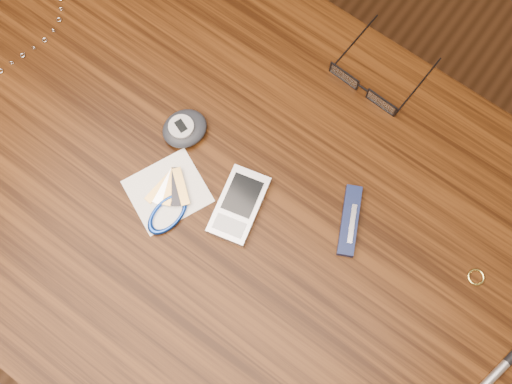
% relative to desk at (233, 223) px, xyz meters
% --- Properties ---
extents(ground, '(3.80, 3.80, 0.00)m').
position_rel_desk_xyz_m(ground, '(0.00, 0.00, -0.65)').
color(ground, '#472814').
rests_on(ground, ground).
extents(desk, '(1.00, 0.70, 0.75)m').
position_rel_desk_xyz_m(desk, '(0.00, 0.00, 0.00)').
color(desk, '#331908').
rests_on(desk, ground).
extents(eyeglasses, '(0.12, 0.13, 0.03)m').
position_rel_desk_xyz_m(eyeglasses, '(0.05, 0.26, 0.11)').
color(eyeglasses, black).
rests_on(eyeglasses, desk).
extents(gold_ring, '(0.03, 0.03, 0.00)m').
position_rel_desk_xyz_m(gold_ring, '(0.33, 0.11, 0.10)').
color(gold_ring, '#E3CE60').
rests_on(gold_ring, desk).
extents(pda_phone, '(0.08, 0.11, 0.02)m').
position_rel_desk_xyz_m(pda_phone, '(0.01, 0.01, 0.11)').
color(pda_phone, '#ACACB1').
rests_on(pda_phone, desk).
extents(pedometer, '(0.08, 0.08, 0.03)m').
position_rel_desk_xyz_m(pedometer, '(-0.12, 0.05, 0.11)').
color(pedometer, black).
rests_on(pedometer, desk).
extents(notepad_keys, '(0.12, 0.13, 0.01)m').
position_rel_desk_xyz_m(notepad_keys, '(-0.07, -0.05, 0.11)').
color(notepad_keys, white).
rests_on(notepad_keys, desk).
extents(pocket_knife, '(0.06, 0.10, 0.01)m').
position_rel_desk_xyz_m(pocket_knife, '(0.15, 0.08, 0.11)').
color(pocket_knife, '#0C143E').
rests_on(pocket_knife, desk).
extents(silver_pen, '(0.04, 0.14, 0.01)m').
position_rel_desk_xyz_m(silver_pen, '(0.41, 0.01, 0.11)').
color(silver_pen, '#B9B9BE').
rests_on(silver_pen, desk).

